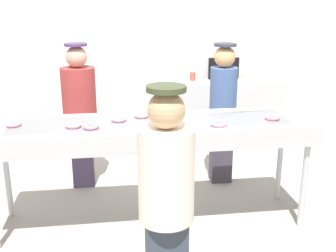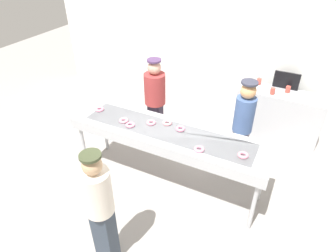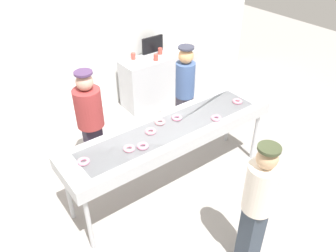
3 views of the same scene
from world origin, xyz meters
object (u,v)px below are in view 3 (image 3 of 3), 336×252
at_px(strawberry_donut_5, 129,149).
at_px(strawberry_donut_0, 237,101).
at_px(strawberry_donut_2, 160,122).
at_px(paper_cup_2, 160,51).
at_px(strawberry_donut_3, 143,146).
at_px(customer_waiting, 257,204).
at_px(strawberry_donut_4, 151,131).
at_px(paper_cup_1, 133,56).
at_px(fryer_conveyor, 172,132).
at_px(paper_cup_0, 156,57).
at_px(prep_counter, 159,78).
at_px(strawberry_donut_1, 177,118).
at_px(strawberry_donut_7, 84,162).
at_px(menu_display, 153,45).
at_px(worker_baker, 90,117).
at_px(strawberry_donut_6, 216,118).
at_px(worker_assistant, 185,89).

bearing_deg(strawberry_donut_5, strawberry_donut_0, -0.09).
bearing_deg(strawberry_donut_2, paper_cup_2, 54.14).
xyz_separation_m(strawberry_donut_3, customer_waiting, (0.47, -1.37, -0.11)).
distance_m(strawberry_donut_0, strawberry_donut_4, 1.42).
bearing_deg(strawberry_donut_4, paper_cup_1, 63.03).
bearing_deg(fryer_conveyor, paper_cup_2, 57.57).
bearing_deg(paper_cup_0, paper_cup_2, 38.98).
bearing_deg(prep_counter, fryer_conveyor, -121.77).
distance_m(strawberry_donut_1, paper_cup_1, 2.26).
relative_size(fryer_conveyor, prep_counter, 1.94).
bearing_deg(strawberry_donut_1, customer_waiting, -97.97).
bearing_deg(paper_cup_2, strawberry_donut_7, -140.59).
xyz_separation_m(strawberry_donut_4, menu_display, (1.60, 2.26, 0.07)).
distance_m(strawberry_donut_2, worker_baker, 1.01).
height_order(strawberry_donut_6, paper_cup_1, paper_cup_1).
bearing_deg(paper_cup_2, worker_baker, -149.52).
bearing_deg(menu_display, fryer_conveyor, -119.41).
relative_size(worker_assistant, menu_display, 3.56).
distance_m(strawberry_donut_5, paper_cup_0, 2.74).
bearing_deg(strawberry_donut_6, strawberry_donut_3, 175.83).
bearing_deg(strawberry_donut_2, strawberry_donut_7, -173.64).
bearing_deg(strawberry_donut_1, paper_cup_2, 59.50).
distance_m(strawberry_donut_2, strawberry_donut_3, 0.55).
relative_size(strawberry_donut_5, worker_assistant, 0.08).
bearing_deg(strawberry_donut_1, worker_baker, 136.34).
xyz_separation_m(strawberry_donut_0, paper_cup_1, (-0.29, 2.34, -0.03)).
xyz_separation_m(strawberry_donut_1, worker_assistant, (0.74, 0.73, -0.13)).
bearing_deg(paper_cup_1, strawberry_donut_0, -82.83).
bearing_deg(strawberry_donut_3, worker_baker, 99.04).
height_order(strawberry_donut_6, paper_cup_0, paper_cup_0).
xyz_separation_m(prep_counter, paper_cup_0, (-0.17, -0.14, 0.53)).
relative_size(strawberry_donut_0, strawberry_donut_4, 1.00).
height_order(strawberry_donut_1, strawberry_donut_4, same).
relative_size(strawberry_donut_0, paper_cup_2, 1.15).
distance_m(strawberry_donut_7, worker_baker, 1.05).
relative_size(strawberry_donut_2, strawberry_donut_4, 1.00).
relative_size(fryer_conveyor, paper_cup_0, 25.06).
height_order(fryer_conveyor, menu_display, menu_display).
xyz_separation_m(strawberry_donut_5, menu_display, (2.00, 2.39, 0.07)).
height_order(strawberry_donut_5, paper_cup_0, paper_cup_0).
bearing_deg(strawberry_donut_2, strawberry_donut_5, -159.18).
bearing_deg(strawberry_donut_7, strawberry_donut_6, -7.75).
relative_size(strawberry_donut_1, prep_counter, 0.09).
bearing_deg(worker_baker, strawberry_donut_7, 70.16).
height_order(fryer_conveyor, strawberry_donut_3, strawberry_donut_3).
height_order(strawberry_donut_7, worker_assistant, worker_assistant).
xyz_separation_m(fryer_conveyor, customer_waiting, (-0.06, -1.51, 0.00)).
xyz_separation_m(customer_waiting, prep_counter, (1.37, 3.61, -0.46)).
distance_m(strawberry_donut_1, paper_cup_0, 2.10).
height_order(strawberry_donut_0, strawberry_donut_1, same).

